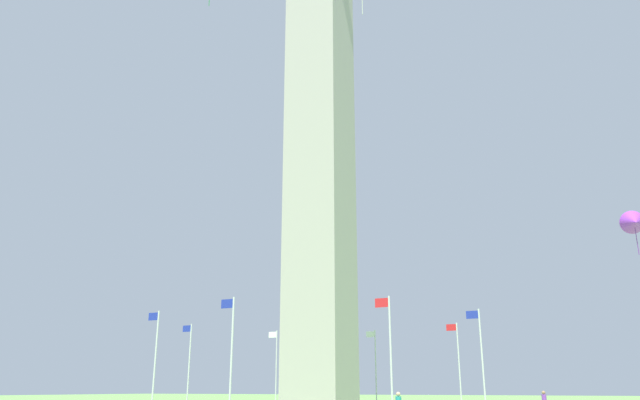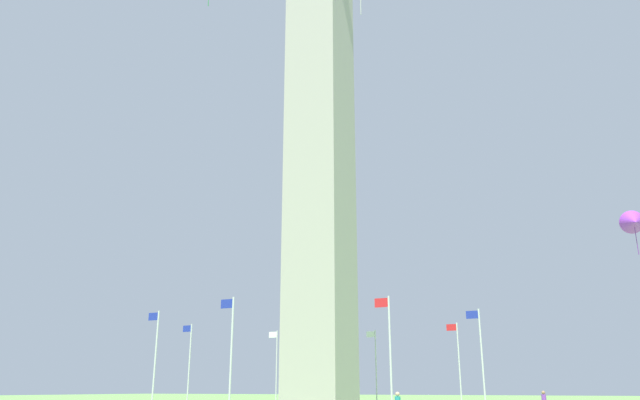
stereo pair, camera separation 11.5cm
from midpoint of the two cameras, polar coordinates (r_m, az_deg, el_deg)
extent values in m
cube|color=#A8A399|center=(60.27, -0.05, 2.04)|extent=(5.41, 5.41, 43.30)
cylinder|color=silver|center=(64.49, -12.13, -14.80)|extent=(0.14, 0.14, 8.13)
cube|color=#1E2D99|center=(65.04, -12.33, -11.61)|extent=(1.00, 0.03, 0.64)
cylinder|color=silver|center=(53.88, -15.14, -14.22)|extent=(0.14, 0.14, 8.13)
cube|color=#1E2D99|center=(54.50, -15.30, -10.41)|extent=(1.00, 0.03, 0.64)
cylinder|color=silver|center=(44.39, -8.31, -14.12)|extent=(0.14, 0.14, 8.13)
cube|color=#1E2D99|center=(45.01, -8.70, -9.51)|extent=(1.00, 0.03, 0.64)
cylinder|color=silver|center=(43.68, 6.52, -14.14)|extent=(0.14, 0.14, 8.13)
cube|color=red|center=(44.19, 5.68, -9.49)|extent=(1.00, 0.03, 0.64)
cylinder|color=silver|center=(52.46, 14.80, -14.18)|extent=(0.14, 0.14, 8.13)
cube|color=#1E2D99|center=(52.84, 13.91, -10.32)|extent=(1.00, 0.03, 0.64)
cylinder|color=silver|center=(63.31, 12.76, -14.73)|extent=(0.14, 0.14, 8.13)
cube|color=red|center=(63.67, 12.06, -11.51)|extent=(1.00, 0.03, 0.64)
cylinder|color=silver|center=(70.29, 5.16, -15.26)|extent=(0.14, 0.14, 8.13)
cube|color=white|center=(70.69, 4.66, -12.34)|extent=(1.00, 0.03, 0.64)
cylinder|color=silver|center=(70.73, -4.14, -15.29)|extent=(0.14, 0.14, 8.13)
cube|color=white|center=(71.21, -4.47, -12.38)|extent=(1.00, 0.03, 0.64)
sphere|color=tan|center=(35.83, 7.19, -17.47)|extent=(0.24, 0.24, 0.24)
cylinder|color=purple|center=(46.51, 20.06, -17.05)|extent=(0.32, 0.32, 0.68)
sphere|color=#936B4C|center=(46.50, 20.01, -16.48)|extent=(0.24, 0.24, 0.24)
cone|color=purple|center=(43.27, 27.11, -1.86)|extent=(1.69, 1.84, 1.77)
cylinder|color=#67278E|center=(43.01, 27.32, -3.38)|extent=(0.04, 0.04, 1.78)
cylinder|color=#A7A7A7|center=(27.83, 3.83, 17.89)|extent=(0.04, 0.04, 1.21)
camera|label=1|loc=(0.06, -90.06, 0.02)|focal=34.41mm
camera|label=2|loc=(0.06, 89.94, -0.02)|focal=34.41mm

